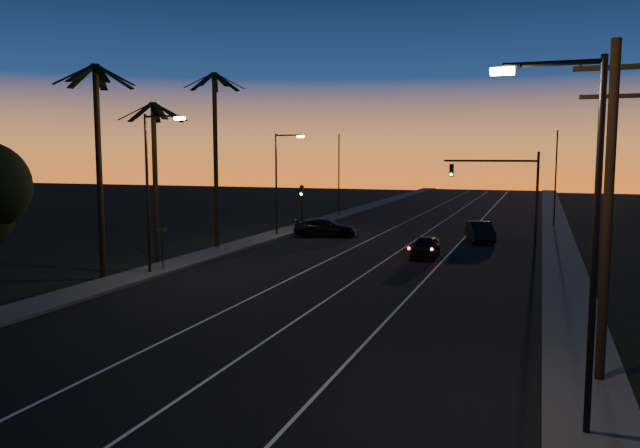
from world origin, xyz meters
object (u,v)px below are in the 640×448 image
at_px(signal_mast, 505,181).
at_px(lead_car, 425,247).
at_px(utility_pole, 608,205).
at_px(right_car, 480,232).
at_px(cross_car, 325,228).

bearing_deg(signal_mast, lead_car, -116.51).
distance_m(utility_pole, right_car, 30.96).
distance_m(signal_mast, lead_car, 10.74).
xyz_separation_m(right_car, cross_car, (-12.42, -1.20, -0.03)).
distance_m(utility_pole, cross_car, 34.59).
height_order(utility_pole, signal_mast, utility_pole).
xyz_separation_m(utility_pole, signal_mast, (-4.46, 29.99, -0.53)).
height_order(lead_car, right_car, right_car).
xyz_separation_m(signal_mast, lead_car, (-4.44, -8.90, -4.06)).
height_order(utility_pole, right_car, utility_pole).
bearing_deg(utility_pole, cross_car, 122.88).
xyz_separation_m(signal_mast, cross_car, (-14.15, -1.19, -4.02)).
relative_size(signal_mast, cross_car, 1.28).
xyz_separation_m(signal_mast, right_car, (-1.73, 0.00, -3.99)).
distance_m(signal_mast, right_car, 4.35).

